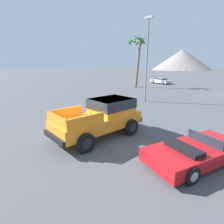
# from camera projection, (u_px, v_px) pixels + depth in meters

# --- Properties ---
(ground_plane) EXTENTS (320.00, 320.00, 0.00)m
(ground_plane) POSITION_uv_depth(u_px,v_px,m) (98.00, 135.00, 9.44)
(ground_plane) COLOR #4C4C51
(orange_pickup_truck) EXTENTS (2.38, 5.00, 1.91)m
(orange_pickup_truck) POSITION_uv_depth(u_px,v_px,m) (103.00, 115.00, 9.20)
(orange_pickup_truck) COLOR orange
(orange_pickup_truck) RESTS_ON ground_plane
(red_convertible_car) EXTENTS (2.84, 4.41, 1.03)m
(red_convertible_car) POSITION_uv_depth(u_px,v_px,m) (195.00, 152.00, 6.76)
(red_convertible_car) COLOR #B21419
(red_convertible_car) RESTS_ON ground_plane
(parked_car_silver) EXTENTS (4.31, 2.42, 1.09)m
(parked_car_silver) POSITION_uv_depth(u_px,v_px,m) (161.00, 81.00, 34.29)
(parked_car_silver) COLOR #B7BABF
(parked_car_silver) RESTS_ON ground_plane
(street_lamp_post) EXTENTS (0.90, 0.24, 7.88)m
(street_lamp_post) POSITION_uv_depth(u_px,v_px,m) (147.00, 53.00, 16.57)
(street_lamp_post) COLOR slate
(street_lamp_post) RESTS_ON ground_plane
(palm_tree_short) EXTENTS (2.89, 2.92, 8.04)m
(palm_tree_short) POSITION_uv_depth(u_px,v_px,m) (137.00, 49.00, 27.30)
(palm_tree_short) COLOR brown
(palm_tree_short) RESTS_ON ground_plane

